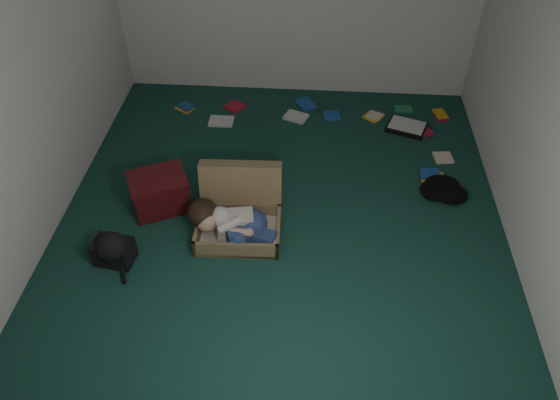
# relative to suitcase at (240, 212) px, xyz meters

# --- Properties ---
(floor) EXTENTS (4.50, 4.50, 0.00)m
(floor) POSITION_rel_suitcase_xyz_m (0.36, 0.12, -0.16)
(floor) COLOR #164036
(floor) RESTS_ON ground
(wall_front) EXTENTS (4.50, 0.00, 4.50)m
(wall_front) POSITION_rel_suitcase_xyz_m (0.36, -2.13, 1.14)
(wall_front) COLOR silver
(wall_front) RESTS_ON ground
(wall_left) EXTENTS (0.00, 4.50, 4.50)m
(wall_left) POSITION_rel_suitcase_xyz_m (-1.64, 0.12, 1.14)
(wall_left) COLOR silver
(wall_left) RESTS_ON ground
(wall_right) EXTENTS (0.00, 4.50, 4.50)m
(wall_right) POSITION_rel_suitcase_xyz_m (2.36, 0.12, 1.14)
(wall_right) COLOR silver
(wall_right) RESTS_ON ground
(suitcase) EXTENTS (0.75, 0.74, 0.54)m
(suitcase) POSITION_rel_suitcase_xyz_m (0.00, 0.00, 0.00)
(suitcase) COLOR olive
(suitcase) RESTS_ON floor
(person) EXTENTS (0.80, 0.37, 0.33)m
(person) POSITION_rel_suitcase_xyz_m (-0.04, -0.19, 0.04)
(person) COLOR beige
(person) RESTS_ON suitcase
(maroon_bin) EXTENTS (0.63, 0.58, 0.35)m
(maroon_bin) POSITION_rel_suitcase_xyz_m (-0.76, 0.19, 0.02)
(maroon_bin) COLOR #4C0F14
(maroon_bin) RESTS_ON floor
(backpack) EXTENTS (0.43, 0.36, 0.24)m
(backpack) POSITION_rel_suitcase_xyz_m (-0.99, -0.50, -0.04)
(backpack) COLOR black
(backpack) RESTS_ON floor
(clothing_pile) EXTENTS (0.40, 0.33, 0.12)m
(clothing_pile) POSITION_rel_suitcase_xyz_m (1.85, 0.55, -0.10)
(clothing_pile) COLOR black
(clothing_pile) RESTS_ON floor
(paper_tray) EXTENTS (0.49, 0.43, 0.06)m
(paper_tray) POSITION_rel_suitcase_xyz_m (1.64, 1.63, -0.13)
(paper_tray) COLOR black
(paper_tray) RESTS_ON floor
(book_scatter) EXTENTS (3.18, 1.49, 0.02)m
(book_scatter) POSITION_rel_suitcase_xyz_m (0.89, 1.68, -0.15)
(book_scatter) COLOR gold
(book_scatter) RESTS_ON floor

